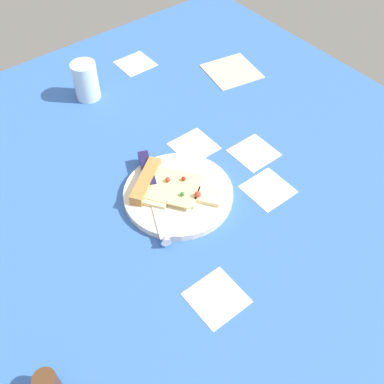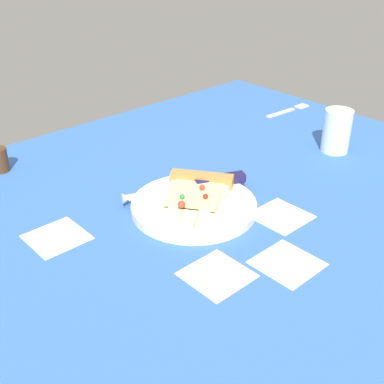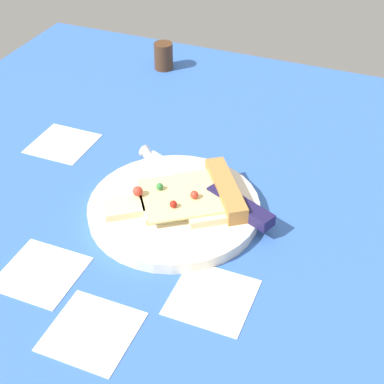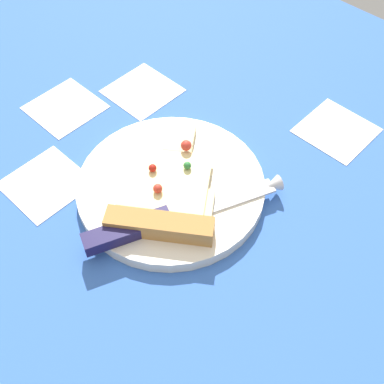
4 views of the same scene
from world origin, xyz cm
name	(u,v)px [view 1 (image 1 of 4)]	position (x,y,z in cm)	size (l,w,h in cm)	color
ground_plane	(184,165)	(-0.01, 0.01, -1.50)	(115.72, 115.72, 3.00)	#3360B7
plate	(178,194)	(7.45, 7.72, 0.79)	(22.65, 22.65, 1.58)	silver
pizza_slice	(166,186)	(8.93, 5.63, 2.37)	(16.42, 18.71, 2.64)	beige
knife	(151,186)	(11.15, 3.45, 2.18)	(11.53, 22.83, 2.45)	silver
drinking_glass	(86,81)	(5.16, -33.24, 4.82)	(6.17, 6.17, 9.63)	silver
napkin	(232,71)	(-30.83, -18.94, 0.20)	(13.00, 13.00, 0.40)	beige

